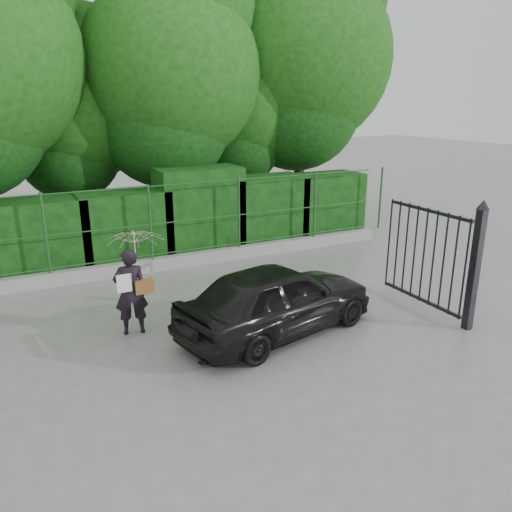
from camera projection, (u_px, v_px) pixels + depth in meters
name	position (u px, v px, depth m)	size (l,w,h in m)	color
ground	(205.00, 355.00, 8.09)	(80.00, 80.00, 0.00)	gray
kerb	(137.00, 267.00, 11.88)	(14.00, 0.25, 0.30)	#9E9E99
fence	(143.00, 223.00, 11.66)	(14.13, 0.06, 1.80)	#205022
hedge	(116.00, 223.00, 12.39)	(14.20, 1.20, 2.29)	black
trees	(137.00, 75.00, 13.80)	(17.10, 6.15, 8.08)	black
gate	(454.00, 259.00, 9.09)	(0.22, 2.33, 2.36)	black
woman	(135.00, 266.00, 8.59)	(1.01, 1.02, 1.85)	black
car	(277.00, 299.00, 8.71)	(1.51, 3.74, 1.27)	black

